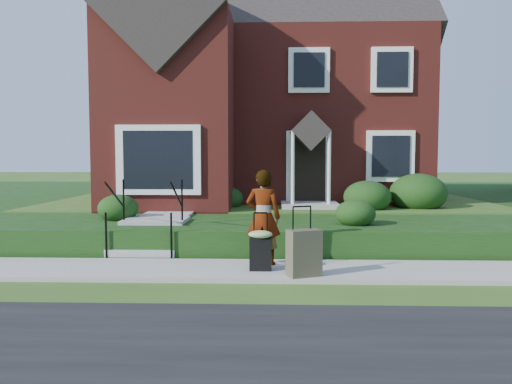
{
  "coord_description": "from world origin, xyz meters",
  "views": [
    {
      "loc": [
        0.14,
        -8.83,
        2.07
      ],
      "look_at": [
        -0.22,
        2.0,
        1.31
      ],
      "focal_mm": 35.0,
      "sensor_mm": 36.0,
      "label": 1
    }
  ],
  "objects_px": {
    "front_steps": "(151,231)",
    "woman": "(263,217)",
    "suitcase_black": "(260,248)",
    "suitcase_olive": "(304,253)"
  },
  "relations": [
    {
      "from": "front_steps",
      "to": "woman",
      "type": "height_order",
      "value": "woman"
    },
    {
      "from": "front_steps",
      "to": "suitcase_black",
      "type": "xyz_separation_m",
      "value": [
        2.43,
        -2.0,
        0.0
      ]
    },
    {
      "from": "woman",
      "to": "suitcase_olive",
      "type": "relative_size",
      "value": 1.5
    },
    {
      "from": "front_steps",
      "to": "suitcase_olive",
      "type": "height_order",
      "value": "front_steps"
    },
    {
      "from": "front_steps",
      "to": "woman",
      "type": "xyz_separation_m",
      "value": [
        2.47,
        -1.52,
        0.49
      ]
    },
    {
      "from": "woman",
      "to": "suitcase_black",
      "type": "bearing_deg",
      "value": 93.14
    },
    {
      "from": "front_steps",
      "to": "suitcase_olive",
      "type": "bearing_deg",
      "value": -37.12
    },
    {
      "from": "suitcase_black",
      "to": "suitcase_olive",
      "type": "distance_m",
      "value": 0.84
    },
    {
      "from": "woman",
      "to": "front_steps",
      "type": "bearing_deg",
      "value": -23.75
    },
    {
      "from": "front_steps",
      "to": "suitcase_olive",
      "type": "xyz_separation_m",
      "value": [
        3.17,
        -2.4,
        -0.0
      ]
    }
  ]
}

